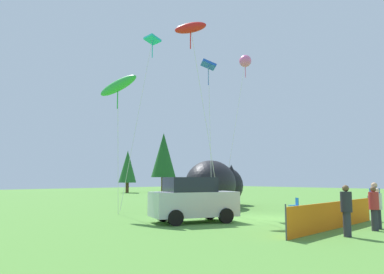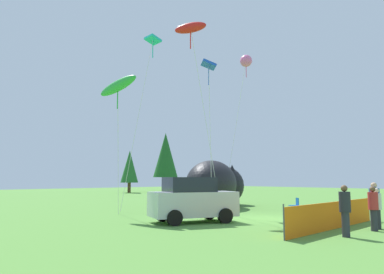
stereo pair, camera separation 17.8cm
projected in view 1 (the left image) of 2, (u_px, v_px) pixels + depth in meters
The scene contains 16 objects.
ground_plane at pixel (262, 219), 18.72m from camera, with size 120.00×120.00×0.00m, color #548C38.
parked_car at pixel (193, 200), 17.22m from camera, with size 4.27×3.07×2.06m.
folding_chair at pixel (295, 204), 21.96m from camera, with size 0.69×0.69×0.87m.
inflatable_cat at pixel (215, 186), 26.28m from camera, with size 7.80×5.85×3.22m.
safety_fence at pixel (335, 215), 15.07m from camera, with size 7.93×0.57×1.18m.
spectator_in_grey_shirt at pixel (374, 206), 14.48m from camera, with size 0.37×0.37×1.70m.
spectator_in_green_shirt at pixel (346, 208), 13.01m from camera, with size 0.39×0.39×1.78m.
spectator_in_red_shirt at pixel (377, 207), 14.98m from camera, with size 0.35×0.35×1.63m.
spectator_in_white_shirt at pixel (375, 203), 15.22m from camera, with size 0.40×0.40×1.85m.
kite_red_lizard at pixel (191, 29), 22.31m from camera, with size 2.91×1.94×11.44m.
kite_teal_diamond at pixel (152, 43), 25.79m from camera, with size 3.11×0.94×11.80m.
kite_green_fish at pixel (118, 86), 20.85m from camera, with size 1.30×3.11×7.78m.
kite_pink_octopus at pixel (245, 62), 28.74m from camera, with size 3.29×0.93×11.45m.
kite_blue_box at pixel (209, 68), 23.33m from camera, with size 1.46×1.67×9.34m.
horizon_tree_east at pixel (164, 155), 58.32m from camera, with size 3.82×3.82×9.11m.
horizon_tree_west at pixel (128, 167), 52.58m from camera, with size 2.48×2.48×5.91m.
Camera 1 is at (-15.56, -11.55, 2.02)m, focal length 35.00 mm.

